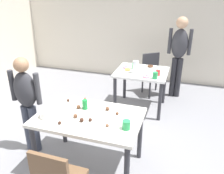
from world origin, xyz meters
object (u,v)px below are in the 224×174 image
at_px(person_adult_far, 179,50).
at_px(soda_can, 85,104).
at_px(mixing_bowl, 47,114).
at_px(pitcher_far, 136,67).
at_px(dining_table_near, 89,123).
at_px(chair_far_table, 152,72).
at_px(person_girl_near, 27,99).
at_px(dining_table_far, 141,77).

height_order(person_adult_far, soda_can, person_adult_far).
bearing_deg(mixing_bowl, pitcher_far, 69.59).
distance_m(person_adult_far, mixing_bowl, 2.98).
xyz_separation_m(person_adult_far, pitcher_far, (-0.67, -0.88, -0.13)).
xyz_separation_m(dining_table_near, soda_can, (-0.11, 0.14, 0.16)).
bearing_deg(chair_far_table, person_adult_far, 0.94).
relative_size(chair_far_table, soda_can, 7.13).
height_order(person_adult_far, mixing_bowl, person_adult_far).
height_order(dining_table_near, pitcher_far, pitcher_far).
bearing_deg(person_adult_far, person_girl_near, -126.28).
relative_size(dining_table_far, mixing_bowl, 5.18).
height_order(dining_table_far, pitcher_far, pitcher_far).
bearing_deg(person_girl_near, dining_table_far, 54.53).
xyz_separation_m(dining_table_far, person_girl_near, (-1.20, -1.69, 0.18)).
xyz_separation_m(dining_table_far, pitcher_far, (-0.09, -0.14, 0.23)).
distance_m(dining_table_far, pitcher_far, 0.28).
height_order(dining_table_far, chair_far_table, chair_far_table).
height_order(dining_table_near, person_girl_near, person_girl_near).
bearing_deg(person_adult_far, dining_table_near, -109.42).
distance_m(person_adult_far, pitcher_far, 1.12).
xyz_separation_m(chair_far_table, person_adult_far, (0.49, 0.01, 0.50)).
bearing_deg(person_adult_far, dining_table_far, -128.04).
xyz_separation_m(person_girl_near, mixing_bowl, (0.45, -0.23, -0.02)).
height_order(dining_table_far, mixing_bowl, mixing_bowl).
relative_size(dining_table_near, dining_table_far, 1.36).
height_order(chair_far_table, person_adult_far, person_adult_far).
bearing_deg(dining_table_near, soda_can, 127.56).
bearing_deg(person_girl_near, mixing_bowl, -26.57).
distance_m(chair_far_table, pitcher_far, 0.97).
bearing_deg(mixing_bowl, dining_table_far, 68.65).
distance_m(chair_far_table, person_adult_far, 0.70).
relative_size(chair_far_table, mixing_bowl, 4.89).
height_order(person_adult_far, pitcher_far, person_adult_far).
relative_size(person_girl_near, pitcher_far, 6.18).
bearing_deg(dining_table_near, pitcher_far, 82.66).
bearing_deg(soda_can, dining_table_near, -52.44).
relative_size(person_girl_near, soda_can, 11.25).
bearing_deg(pitcher_far, person_adult_far, 52.77).
bearing_deg(person_adult_far, chair_far_table, -179.06).
bearing_deg(chair_far_table, pitcher_far, -101.84).
height_order(mixing_bowl, pitcher_far, pitcher_far).
height_order(chair_far_table, person_girl_near, person_girl_near).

